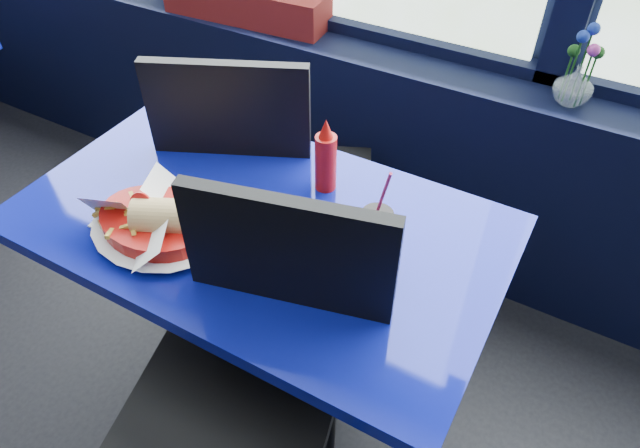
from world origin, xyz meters
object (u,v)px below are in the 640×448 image
Objects in this scene: chair_near_front at (251,376)px; near_table at (263,269)px; chair_near_back at (275,179)px; ketchup_bottle at (326,159)px; flower_vase at (576,81)px; soda_cup at (376,233)px; planter_box at (246,2)px; food_basket at (158,221)px.

near_table is at bearing 105.44° from chair_near_front.
ketchup_bottle is at bearing 128.29° from chair_near_back.
ketchup_bottle is at bearing -126.12° from flower_vase.
chair_near_front is at bearing -111.84° from soda_cup.
chair_near_front reaches higher than soda_cup.
ketchup_bottle is (-0.47, -0.65, -0.03)m from flower_vase.
flower_vase is (0.39, 1.14, 0.28)m from chair_near_front.
planter_box reaches higher than near_table.
chair_near_front is 0.56m from ketchup_bottle.
planter_box is at bearing 138.28° from soda_cup.
planter_box is at bearing 110.50° from chair_near_front.
ketchup_bottle is (0.70, -0.66, -0.02)m from planter_box.
flower_vase reaches higher than chair_near_back.
chair_near_front is 1.00× the size of chair_near_back.
planter_box is 1.23m from soda_cup.
chair_near_back is 3.87× the size of soda_cup.
chair_near_back reaches higher than near_table.
chair_near_back is 1.62× the size of planter_box.
food_basket reaches higher than near_table.
chair_near_back reaches higher than planter_box.
flower_vase is 0.80m from ketchup_bottle.
chair_near_front is at bearing 93.60° from chair_near_back.
near_table is 1.09m from planter_box.
near_table is at bearing -173.28° from soda_cup.
food_basket is at bearing -157.95° from soda_cup.
chair_near_front is 1.42m from planter_box.
food_basket is at bearing -126.29° from flower_vase.
near_table is 1.05m from flower_vase.
near_table is 0.34m from ketchup_bottle.
chair_near_front is at bearing -80.46° from ketchup_bottle.
food_basket is (-0.17, -0.16, 0.22)m from near_table.
chair_near_back is at bearing 104.46° from chair_near_front.
flower_vase is 0.91× the size of soda_cup.
ketchup_bottle reaches higher than planter_box.
chair_near_front reaches higher than near_table.
chair_near_front reaches higher than chair_near_back.
chair_near_back is 0.52m from food_basket.
chair_near_front is at bearing -59.48° from planter_box.
planter_box is at bearing -74.34° from chair_near_back.
ketchup_bottle is (-0.08, 0.49, 0.25)m from chair_near_front.
planter_box is 2.63× the size of flower_vase.
food_basket is (-0.34, 0.14, 0.20)m from chair_near_front.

